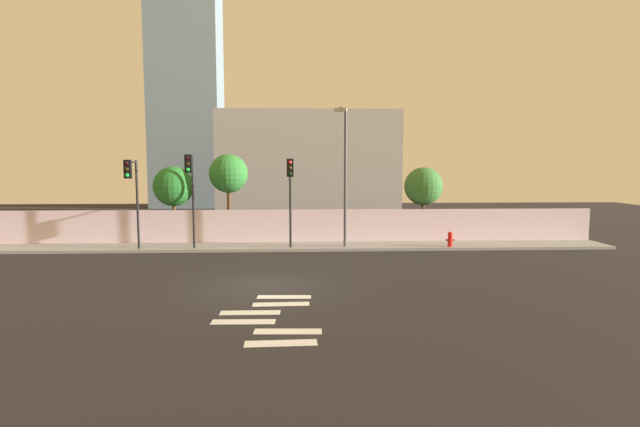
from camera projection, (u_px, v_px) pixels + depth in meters
The scene contains 14 objects.
ground_plane at pixel (264, 286), 17.62m from camera, with size 80.00×80.00×0.00m, color black.
sidewalk at pixel (275, 247), 25.76m from camera, with size 36.00×2.40×0.15m, color gray.
perimeter_wall at pixel (276, 226), 26.95m from camera, with size 36.00×0.18×1.80m, color silver.
crosswalk_marking at pixel (271, 317), 13.98m from camera, with size 3.08×4.75×0.01m.
traffic_light_left at pixel (191, 181), 24.14m from camera, with size 0.34×1.09×4.79m.
traffic_light_center at pixel (132, 184), 23.73m from camera, with size 0.35×1.63×4.53m.
traffic_light_right at pixel (290, 184), 24.35m from camera, with size 0.34×1.12×4.59m.
street_lamp_curbside at pixel (345, 168), 24.87m from camera, with size 0.79×1.70×7.11m.
fire_hydrant at pixel (450, 238), 25.35m from camera, with size 0.44×0.26×0.80m.
roadside_tree_leftmost at pixel (173, 187), 27.35m from camera, with size 2.26×2.26×4.37m.
roadside_tree_midleft at pixel (229, 174), 27.42m from camera, with size 2.21×2.21×5.06m.
roadside_tree_midright at pixel (423, 187), 27.99m from camera, with size 2.22×2.22×4.32m.
low_building_distant at pixel (308, 166), 40.64m from camera, with size 14.78×6.00×8.84m, color #A5A5A5.
tower_on_skyline at pixel (186, 90), 51.23m from camera, with size 7.27×5.00×24.91m, color #728B9F.
Camera 1 is at (1.30, -17.35, 4.35)m, focal length 27.03 mm.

